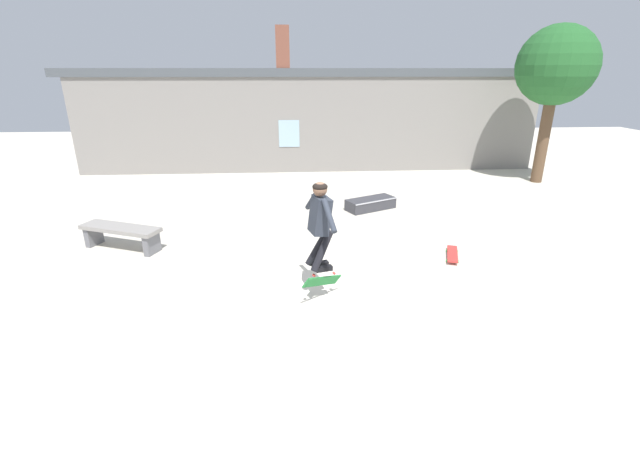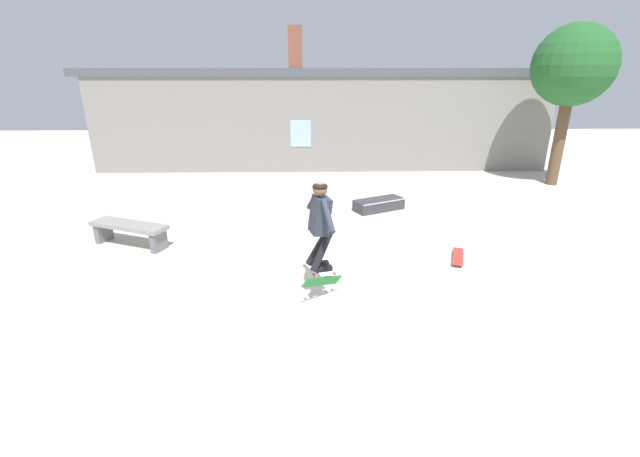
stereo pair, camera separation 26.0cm
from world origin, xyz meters
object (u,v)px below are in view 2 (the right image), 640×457
park_bench (129,230)px  skateboard_resting (458,256)px  tree_right (573,67)px  skater (320,219)px  skateboard_flipping (322,281)px  skate_ledge (379,205)px

park_bench → skateboard_resting: size_ratio=2.08×
tree_right → skater: size_ratio=3.44×
skateboard_flipping → skateboard_resting: size_ratio=0.78×
tree_right → park_bench: bearing=-157.1°
park_bench → skateboard_resting: (6.50, -0.84, -0.28)m
skate_ledge → skater: (-1.61, -4.58, 1.22)m
skate_ledge → skater: 5.01m
skateboard_resting → skateboard_flipping: bearing=-41.2°
skateboard_flipping → skateboard_resting: (2.63, 1.50, -0.29)m
park_bench → tree_right: bearing=44.9°
skater → skateboard_flipping: bearing=-57.0°
park_bench → skateboard_resting: bearing=14.6°
skater → skateboard_resting: (2.66, 1.47, -1.29)m
skate_ledge → skateboard_flipping: bearing=-135.1°
skater → skateboard_resting: skater is taller
tree_right → skater: (-7.47, -7.10, -2.11)m
park_bench → skateboard_flipping: skateboard_flipping is taller
tree_right → skater: 10.52m
skate_ledge → park_bench: bearing=176.4°
park_bench → skater: size_ratio=1.27×
skater → skateboard_flipping: 1.00m
skate_ledge → skateboard_flipping: 4.88m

